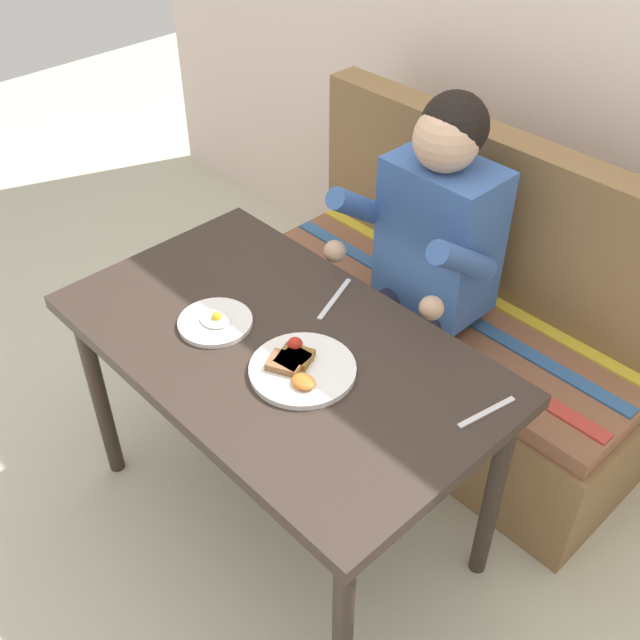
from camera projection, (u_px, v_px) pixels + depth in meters
ground_plane at (286, 513)px, 2.43m from camera, size 8.00×8.00×0.00m
back_wall at (589, 10)px, 2.28m from camera, size 4.40×0.10×2.60m
table at (279, 365)px, 2.02m from camera, size 1.20×0.70×0.73m
couch at (448, 329)px, 2.63m from camera, size 1.44×0.56×1.00m
person at (424, 250)px, 2.28m from camera, size 0.45×0.61×1.21m
plate_breakfast at (300, 367)px, 1.88m from camera, size 0.27×0.27×0.05m
plate_eggs at (215, 322)px, 2.02m from camera, size 0.20×0.20×0.04m
fork at (487, 412)px, 1.77m from camera, size 0.05×0.17×0.00m
knife at (335, 299)px, 2.11m from camera, size 0.08×0.19×0.00m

